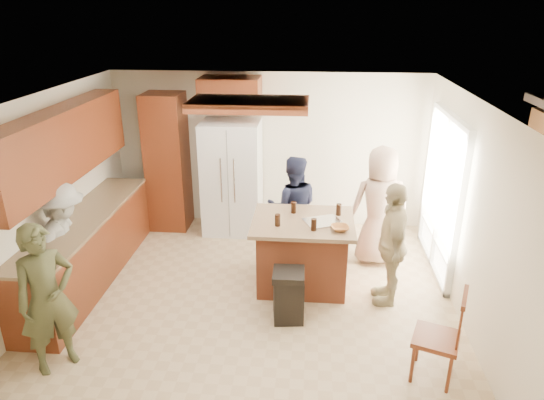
# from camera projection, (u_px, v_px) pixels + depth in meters

# --- Properties ---
(person_front_left) EXTENTS (0.70, 0.71, 1.58)m
(person_front_left) POSITION_uv_depth(u_px,v_px,m) (47.00, 299.00, 4.71)
(person_front_left) COLOR #3E4025
(person_front_left) RESTS_ON ground
(person_behind_left) EXTENTS (0.77, 0.51, 1.52)m
(person_behind_left) POSITION_uv_depth(u_px,v_px,m) (293.00, 207.00, 6.91)
(person_behind_left) COLOR #1C2038
(person_behind_left) RESTS_ON ground
(person_behind_right) EXTENTS (0.88, 0.62, 1.70)m
(person_behind_right) POSITION_uv_depth(u_px,v_px,m) (380.00, 206.00, 6.72)
(person_behind_right) COLOR tan
(person_behind_right) RESTS_ON ground
(person_side_right) EXTENTS (0.51, 0.93, 1.56)m
(person_side_right) POSITION_uv_depth(u_px,v_px,m) (392.00, 244.00, 5.81)
(person_side_right) COLOR tan
(person_side_right) RESTS_ON ground
(person_counter) EXTENTS (0.48, 1.00, 1.54)m
(person_counter) POSITION_uv_depth(u_px,v_px,m) (66.00, 244.00, 5.84)
(person_counter) COLOR gray
(person_counter) RESTS_ON ground
(left_cabinetry) EXTENTS (0.64, 3.00, 2.30)m
(left_cabinetry) POSITION_uv_depth(u_px,v_px,m) (79.00, 214.00, 6.19)
(left_cabinetry) COLOR maroon
(left_cabinetry) RESTS_ON ground
(back_wall_units) EXTENTS (1.80, 0.60, 2.45)m
(back_wall_units) POSITION_uv_depth(u_px,v_px,m) (183.00, 146.00, 7.63)
(back_wall_units) COLOR maroon
(back_wall_units) RESTS_ON ground
(refrigerator) EXTENTS (0.90, 0.76, 1.80)m
(refrigerator) POSITION_uv_depth(u_px,v_px,m) (232.00, 178.00, 7.67)
(refrigerator) COLOR white
(refrigerator) RESTS_ON ground
(kitchen_island) EXTENTS (1.28, 1.03, 0.93)m
(kitchen_island) POSITION_uv_depth(u_px,v_px,m) (302.00, 252.00, 6.26)
(kitchen_island) COLOR #A24929
(kitchen_island) RESTS_ON ground
(island_items) EXTENTS (0.92, 0.64, 0.15)m
(island_items) POSITION_uv_depth(u_px,v_px,m) (322.00, 221.00, 5.97)
(island_items) COLOR silver
(island_items) RESTS_ON kitchen_island
(trash_bin) EXTENTS (0.38, 0.38, 0.63)m
(trash_bin) POSITION_uv_depth(u_px,v_px,m) (288.00, 295.00, 5.61)
(trash_bin) COLOR black
(trash_bin) RESTS_ON ground
(spindle_chair) EXTENTS (0.54, 0.54, 0.99)m
(spindle_chair) POSITION_uv_depth(u_px,v_px,m) (438.00, 339.00, 4.67)
(spindle_chair) COLOR maroon
(spindle_chair) RESTS_ON ground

